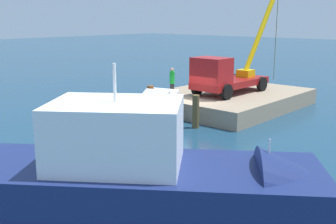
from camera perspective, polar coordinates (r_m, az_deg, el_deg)
name	(u,v)px	position (r m, az deg, el deg)	size (l,w,h in m)	color
ground	(189,118)	(26.23, 2.86, -0.83)	(200.00, 200.00, 0.00)	navy
dock	(229,99)	(29.70, 8.39, 1.73)	(10.66, 8.11, 1.08)	gray
crane_truck	(226,74)	(28.43, 7.88, 5.16)	(8.78, 2.78, 7.61)	maroon
dock_worker	(172,81)	(27.66, 0.57, 4.20)	(0.34, 0.34, 1.87)	#292929
salvaged_car	(149,113)	(24.42, -2.63, -0.15)	(4.89, 2.90, 2.81)	silver
moored_yacht	(190,194)	(13.59, 3.04, -11.08)	(11.27, 13.52, 6.32)	navy
piling_near	(151,102)	(25.96, -2.41, 1.36)	(0.40, 0.40, 2.06)	brown
piling_mid	(196,112)	(23.74, 3.81, 0.06)	(0.39, 0.39, 1.91)	brown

